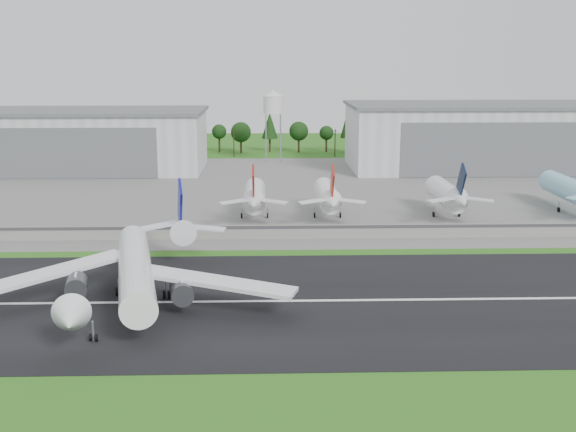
{
  "coord_description": "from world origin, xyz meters",
  "views": [
    {
      "loc": [
        -7.76,
        -112.37,
        42.74
      ],
      "look_at": [
        -3.23,
        40.0,
        9.0
      ],
      "focal_mm": 45.0,
      "sensor_mm": 36.0,
      "label": 1
    }
  ],
  "objects_px": {
    "main_airliner": "(135,277)",
    "parked_jet_skyblue": "(575,191)",
    "parked_jet_red_b": "(328,196)",
    "parked_jet_navy": "(449,195)",
    "parked_jet_red_a": "(254,197)"
  },
  "relations": [
    {
      "from": "parked_jet_red_b",
      "to": "parked_jet_skyblue",
      "type": "xyz_separation_m",
      "value": [
        68.94,
        5.04,
        0.24
      ]
    },
    {
      "from": "parked_jet_red_b",
      "to": "parked_jet_skyblue",
      "type": "height_order",
      "value": "parked_jet_skyblue"
    },
    {
      "from": "parked_jet_red_a",
      "to": "parked_jet_skyblue",
      "type": "height_order",
      "value": "parked_jet_skyblue"
    },
    {
      "from": "parked_jet_navy",
      "to": "parked_jet_skyblue",
      "type": "relative_size",
      "value": 0.84
    },
    {
      "from": "parked_jet_red_a",
      "to": "parked_jet_skyblue",
      "type": "bearing_deg",
      "value": 3.25
    },
    {
      "from": "parked_jet_navy",
      "to": "parked_jet_red_b",
      "type": "bearing_deg",
      "value": -179.96
    },
    {
      "from": "main_airliner",
      "to": "parked_jet_skyblue",
      "type": "bearing_deg",
      "value": -157.73
    },
    {
      "from": "main_airliner",
      "to": "parked_jet_red_b",
      "type": "bearing_deg",
      "value": -131.92
    },
    {
      "from": "parked_jet_red_b",
      "to": "parked_jet_skyblue",
      "type": "bearing_deg",
      "value": 4.18
    },
    {
      "from": "main_airliner",
      "to": "parked_jet_red_a",
      "type": "xyz_separation_m",
      "value": [
        19.96,
        67.0,
        1.33
      ]
    },
    {
      "from": "parked_jet_red_a",
      "to": "parked_jet_navy",
      "type": "bearing_deg",
      "value": 0.02
    },
    {
      "from": "main_airliner",
      "to": "parked_jet_navy",
      "type": "bearing_deg",
      "value": -148.4
    },
    {
      "from": "parked_jet_navy",
      "to": "parked_jet_red_a",
      "type": "bearing_deg",
      "value": -179.98
    },
    {
      "from": "parked_jet_red_a",
      "to": "parked_jet_navy",
      "type": "distance_m",
      "value": 52.2
    },
    {
      "from": "parked_jet_red_a",
      "to": "parked_jet_red_b",
      "type": "height_order",
      "value": "parked_jet_red_a"
    }
  ]
}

